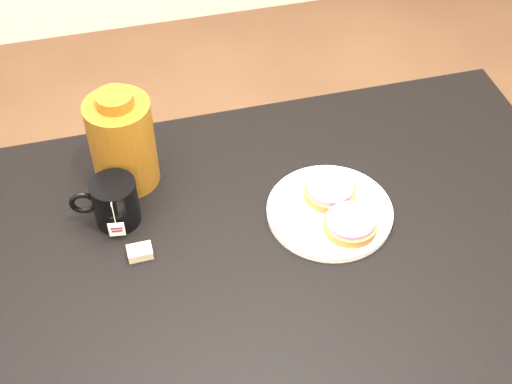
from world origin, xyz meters
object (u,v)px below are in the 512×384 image
(bagel_front, at_px, (350,224))
(teabag_pouch, at_px, (140,252))
(bagel_back, at_px, (330,191))
(plate, at_px, (330,211))
(bagel_package, at_px, (122,142))
(table, at_px, (243,301))
(mug, at_px, (114,202))

(bagel_front, distance_m, teabag_pouch, 0.39)
(bagel_back, bearing_deg, plate, -107.49)
(bagel_back, bearing_deg, bagel_front, -83.95)
(bagel_back, xyz_separation_m, bagel_package, (-0.37, 0.16, 0.07))
(table, xyz_separation_m, bagel_package, (-0.17, 0.29, 0.18))
(plate, height_order, bagel_back, bagel_back)
(mug, height_order, teabag_pouch, mug)
(bagel_front, bearing_deg, teabag_pouch, 173.46)
(bagel_front, height_order, bagel_package, bagel_package)
(mug, bearing_deg, bagel_package, 79.75)
(plate, distance_m, bagel_front, 0.06)
(plate, distance_m, bagel_package, 0.42)
(bagel_back, distance_m, bagel_front, 0.09)
(mug, bearing_deg, plate, -4.51)
(mug, bearing_deg, teabag_pouch, -65.33)
(bagel_package, bearing_deg, plate, -28.19)
(mug, distance_m, bagel_package, 0.12)
(mug, relative_size, bagel_package, 0.63)
(bagel_front, distance_m, mug, 0.44)
(teabag_pouch, distance_m, bagel_package, 0.22)
(table, relative_size, bagel_front, 9.83)
(table, relative_size, bagel_back, 9.75)
(plate, height_order, bagel_package, bagel_package)
(bagel_package, bearing_deg, bagel_front, -33.03)
(plate, xyz_separation_m, bagel_package, (-0.36, 0.19, 0.09))
(teabag_pouch, bearing_deg, plate, 1.62)
(table, bearing_deg, mug, 136.90)
(mug, distance_m, teabag_pouch, 0.11)
(plate, bearing_deg, table, -153.36)
(plate, height_order, teabag_pouch, same)
(mug, xyz_separation_m, bagel_package, (0.04, 0.11, 0.05))
(bagel_back, height_order, bagel_front, same)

